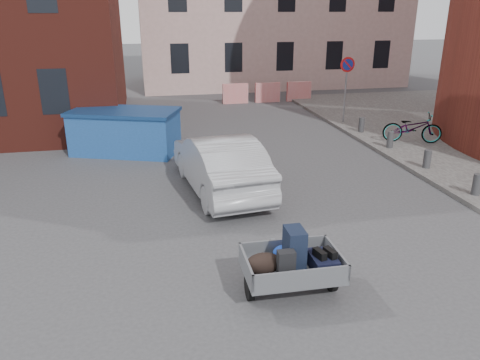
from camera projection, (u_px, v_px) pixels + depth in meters
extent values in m
plane|color=#38383A|center=(258.00, 243.00, 9.73)|extent=(120.00, 120.00, 0.00)
cylinder|color=gray|center=(345.00, 91.00, 19.12)|extent=(0.07, 0.07, 2.60)
cylinder|color=red|center=(348.00, 65.00, 18.74)|extent=(0.60, 0.03, 0.60)
cylinder|color=navy|center=(348.00, 65.00, 18.72)|extent=(0.44, 0.03, 0.44)
cylinder|color=#3A3A3D|center=(477.00, 184.00, 11.85)|extent=(0.22, 0.22, 0.55)
cylinder|color=#3A3A3D|center=(427.00, 159.00, 13.87)|extent=(0.22, 0.22, 0.55)
cylinder|color=#3A3A3D|center=(390.00, 140.00, 15.89)|extent=(0.22, 0.22, 0.55)
cylinder|color=#3A3A3D|center=(362.00, 125.00, 17.91)|extent=(0.22, 0.22, 0.55)
cube|color=red|center=(235.00, 94.00, 23.82)|extent=(1.30, 0.18, 1.00)
cube|color=red|center=(268.00, 93.00, 24.14)|extent=(1.30, 0.18, 1.00)
cube|color=red|center=(299.00, 91.00, 24.47)|extent=(1.30, 0.18, 1.00)
cylinder|color=black|center=(250.00, 287.00, 7.79)|extent=(0.11, 0.44, 0.44)
cylinder|color=black|center=(331.00, 278.00, 8.05)|extent=(0.11, 0.44, 0.44)
cube|color=slate|center=(292.00, 271.00, 7.84)|extent=(1.62, 1.12, 0.08)
cube|color=slate|center=(246.00, 266.00, 7.63)|extent=(0.06, 1.10, 0.28)
cube|color=slate|center=(336.00, 257.00, 7.91)|extent=(0.06, 1.10, 0.28)
cube|color=slate|center=(283.00, 246.00, 8.26)|extent=(1.60, 0.06, 0.28)
cube|color=slate|center=(302.00, 278.00, 7.29)|extent=(1.60, 0.06, 0.28)
cube|color=slate|center=(277.00, 248.00, 8.69)|extent=(0.09, 0.70, 0.06)
cube|color=#151E33|center=(294.00, 248.00, 7.76)|extent=(0.31, 0.45, 0.70)
cube|color=black|center=(323.00, 262.00, 7.78)|extent=(0.41, 0.61, 0.25)
ellipsoid|color=black|center=(264.00, 263.00, 7.62)|extent=(0.60, 0.37, 0.36)
cube|color=black|center=(286.00, 265.00, 7.48)|extent=(0.28, 0.18, 0.48)
ellipsoid|color=blue|center=(283.00, 252.00, 8.09)|extent=(0.36, 0.30, 0.24)
cube|color=black|center=(320.00, 254.00, 7.65)|extent=(0.17, 0.29, 0.13)
cube|color=black|center=(330.00, 253.00, 7.68)|extent=(0.17, 0.29, 0.13)
cube|color=#21519D|center=(125.00, 133.00, 15.61)|extent=(3.73, 2.74, 1.34)
cube|color=navy|center=(124.00, 112.00, 15.36)|extent=(3.87, 2.89, 0.11)
imported|color=#A2A5AA|center=(220.00, 163.00, 12.32)|extent=(2.15, 4.77, 1.52)
imported|color=black|center=(412.00, 128.00, 16.42)|extent=(2.12, 1.36, 1.05)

